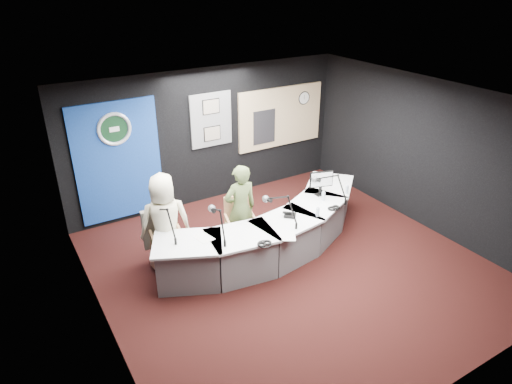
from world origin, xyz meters
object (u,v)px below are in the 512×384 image
person_man (165,222)px  person_woman (240,209)px  armchair_left (167,243)px  broadcast_desk (271,233)px  armchair_right (241,225)px

person_man → person_woman: person_man is taller
armchair_left → person_woman: 1.35m
armchair_left → person_man: person_man is taller
person_man → person_woman: 1.30m
armchair_left → person_woman: bearing=0.2°
broadcast_desk → person_man: person_man is taller
armchair_left → person_man: size_ratio=0.53×
armchair_right → person_man: 1.34m
broadcast_desk → armchair_right: bearing=141.5°
armchair_right → person_man: person_man is taller
armchair_left → person_woman: size_ratio=0.55×
broadcast_desk → armchair_right: (-0.41, 0.33, 0.12)m
person_man → broadcast_desk: bearing=176.2°
armchair_left → armchair_right: (1.28, -0.19, 0.05)m
armchair_left → person_man: (0.00, 0.00, 0.39)m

